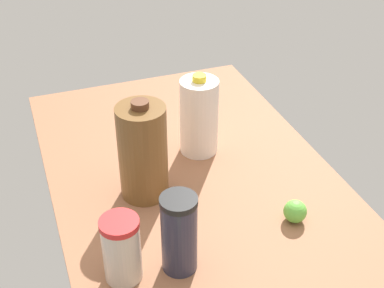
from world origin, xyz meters
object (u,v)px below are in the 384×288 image
tumbler_cup (122,249)px  shaker_bottle (179,234)px  chocolate_milk_jug (143,152)px  milk_jug (199,116)px  lime_by_jug (295,211)px

tumbler_cup → shaker_bottle: bearing=-96.9°
chocolate_milk_jug → shaker_bottle: bearing=-179.7°
milk_jug → lime_by_jug: milk_jug is taller
chocolate_milk_jug → lime_by_jug: 40.34cm
tumbler_cup → shaker_bottle: size_ratio=0.82×
tumbler_cup → chocolate_milk_jug: size_ratio=0.58×
milk_jug → chocolate_milk_jug: bearing=124.2°
chocolate_milk_jug → lime_by_jug: chocolate_milk_jug is taller
milk_jug → lime_by_jug: size_ratio=4.25×
tumbler_cup → shaker_bottle: shaker_bottle is taller
shaker_bottle → tumbler_cup: bearing=83.1°
milk_jug → chocolate_milk_jug: size_ratio=0.89×
tumbler_cup → lime_by_jug: tumbler_cup is taller
tumbler_cup → chocolate_milk_jug: bearing=-25.0°
shaker_bottle → lime_by_jug: 32.47cm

